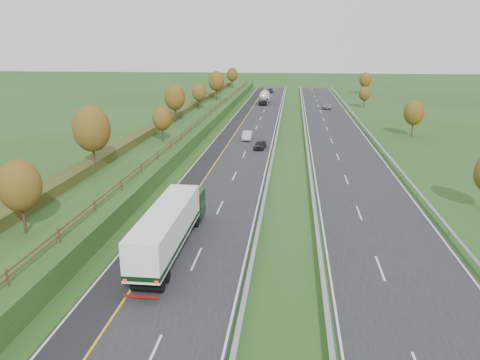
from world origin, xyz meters
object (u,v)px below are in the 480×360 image
object	(u,v)px
car_oncoming	(327,106)
car_small_far	(270,91)
car_dark_near	(260,145)
car_silver_mid	(247,135)
box_lorry	(170,226)
road_tanker	(264,97)

from	to	relation	value
car_oncoming	car_small_far	bearing A→B (deg)	-65.22
car_dark_near	car_small_far	bearing A→B (deg)	99.09
car_silver_mid	car_small_far	distance (m)	82.13
car_dark_near	car_silver_mid	xyz separation A→B (m)	(-2.77, 7.26, 0.06)
box_lorry	car_dark_near	world-z (taller)	box_lorry
car_dark_near	car_silver_mid	bearing A→B (deg)	118.15
car_oncoming	car_dark_near	bearing A→B (deg)	76.53
car_silver_mid	car_oncoming	world-z (taller)	car_silver_mid
road_tanker	car_silver_mid	bearing A→B (deg)	-89.68
car_oncoming	box_lorry	bearing A→B (deg)	80.47
car_silver_mid	car_oncoming	bearing A→B (deg)	68.48
box_lorry	car_silver_mid	xyz separation A→B (m)	(1.60, 46.60, -1.55)
road_tanker	car_silver_mid	xyz separation A→B (m)	(0.29, -51.90, -1.08)
car_silver_mid	car_small_far	size ratio (longest dim) A/B	1.02
box_lorry	car_dark_near	xyz separation A→B (m)	(4.37, 39.34, -1.61)
car_dark_near	car_silver_mid	size ratio (longest dim) A/B	0.88
box_lorry	car_oncoming	distance (m)	91.14
box_lorry	car_oncoming	world-z (taller)	box_lorry
car_small_far	car_dark_near	bearing A→B (deg)	-87.07
car_dark_near	car_silver_mid	distance (m)	7.77
car_silver_mid	car_oncoming	size ratio (longest dim) A/B	0.96
box_lorry	car_silver_mid	size ratio (longest dim) A/B	3.62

